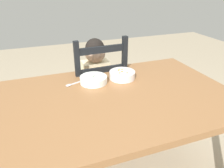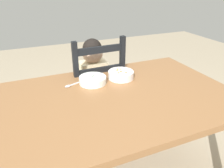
{
  "view_description": "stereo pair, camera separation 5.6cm",
  "coord_description": "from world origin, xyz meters",
  "px_view_note": "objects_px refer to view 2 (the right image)",
  "views": [
    {
      "loc": [
        -0.4,
        -1.09,
        1.39
      ],
      "look_at": [
        0.03,
        0.07,
        0.79
      ],
      "focal_mm": 34.77,
      "sensor_mm": 36.0,
      "label": 1
    },
    {
      "loc": [
        -0.45,
        -1.07,
        1.39
      ],
      "look_at": [
        0.03,
        0.07,
        0.79
      ],
      "focal_mm": 34.77,
      "sensor_mm": 36.0,
      "label": 2
    }
  ],
  "objects_px": {
    "dining_table": "(112,109)",
    "dining_chair": "(95,95)",
    "bowl_of_peas": "(93,80)",
    "bowl_of_carrots": "(121,74)",
    "spoon": "(70,85)",
    "child_figure": "(94,78)"
  },
  "relations": [
    {
      "from": "dining_table",
      "to": "dining_chair",
      "type": "bearing_deg",
      "value": 83.17
    },
    {
      "from": "bowl_of_peas",
      "to": "bowl_of_carrots",
      "type": "relative_size",
      "value": 1.01
    },
    {
      "from": "bowl_of_carrots",
      "to": "spoon",
      "type": "height_order",
      "value": "bowl_of_carrots"
    },
    {
      "from": "dining_chair",
      "to": "dining_table",
      "type": "bearing_deg",
      "value": -96.83
    },
    {
      "from": "dining_table",
      "to": "bowl_of_peas",
      "type": "bearing_deg",
      "value": 101.52
    },
    {
      "from": "dining_table",
      "to": "child_figure",
      "type": "height_order",
      "value": "child_figure"
    },
    {
      "from": "dining_table",
      "to": "dining_chair",
      "type": "xyz_separation_m",
      "value": [
        0.06,
        0.52,
        -0.18
      ]
    },
    {
      "from": "dining_table",
      "to": "spoon",
      "type": "xyz_separation_m",
      "value": [
        -0.2,
        0.25,
        0.09
      ]
    },
    {
      "from": "spoon",
      "to": "dining_chair",
      "type": "bearing_deg",
      "value": 46.48
    },
    {
      "from": "child_figure",
      "to": "bowl_of_carrots",
      "type": "bearing_deg",
      "value": -69.79
    },
    {
      "from": "bowl_of_carrots",
      "to": "spoon",
      "type": "distance_m",
      "value": 0.37
    },
    {
      "from": "child_figure",
      "to": "dining_chair",
      "type": "bearing_deg",
      "value": 62.68
    },
    {
      "from": "dining_chair",
      "to": "child_figure",
      "type": "xyz_separation_m",
      "value": [
        -0.0,
        -0.0,
        0.17
      ]
    },
    {
      "from": "dining_chair",
      "to": "bowl_of_peas",
      "type": "height_order",
      "value": "dining_chair"
    },
    {
      "from": "dining_table",
      "to": "bowl_of_peas",
      "type": "relative_size",
      "value": 8.28
    },
    {
      "from": "dining_table",
      "to": "dining_chair",
      "type": "height_order",
      "value": "dining_chair"
    },
    {
      "from": "bowl_of_carrots",
      "to": "dining_table",
      "type": "bearing_deg",
      "value": -126.36
    },
    {
      "from": "spoon",
      "to": "bowl_of_carrots",
      "type": "bearing_deg",
      "value": -3.0
    },
    {
      "from": "child_figure",
      "to": "spoon",
      "type": "height_order",
      "value": "child_figure"
    },
    {
      "from": "child_figure",
      "to": "bowl_of_carrots",
      "type": "relative_size",
      "value": 5.22
    },
    {
      "from": "dining_table",
      "to": "bowl_of_peas",
      "type": "height_order",
      "value": "bowl_of_peas"
    },
    {
      "from": "bowl_of_carrots",
      "to": "spoon",
      "type": "xyz_separation_m",
      "value": [
        -0.37,
        0.02,
        -0.02
      ]
    }
  ]
}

